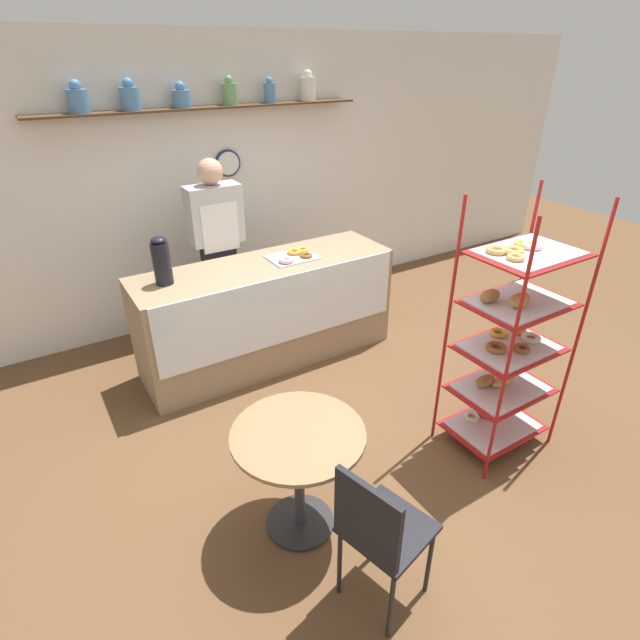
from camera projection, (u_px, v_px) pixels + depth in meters
ground_plane at (354, 441)px, 3.65m from camera, size 14.00×14.00×0.00m
back_wall at (210, 184)px, 4.87m from camera, size 10.00×0.30×2.70m
display_counter at (268, 312)px, 4.43m from camera, size 2.25×0.67×0.93m
pastry_rack at (508, 342)px, 3.29m from camera, size 0.70×0.52×1.79m
person_worker at (218, 249)px, 4.47m from camera, size 0.47×0.23×1.74m
cafe_table at (299, 457)px, 2.76m from camera, size 0.74×0.74×0.71m
cafe_chair at (378, 529)px, 2.32m from camera, size 0.46×0.46×0.90m
coffee_carafe at (162, 261)px, 3.76m from camera, size 0.14×0.14×0.38m
donut_tray_counter at (294, 256)px, 4.32m from camera, size 0.41×0.31×0.05m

